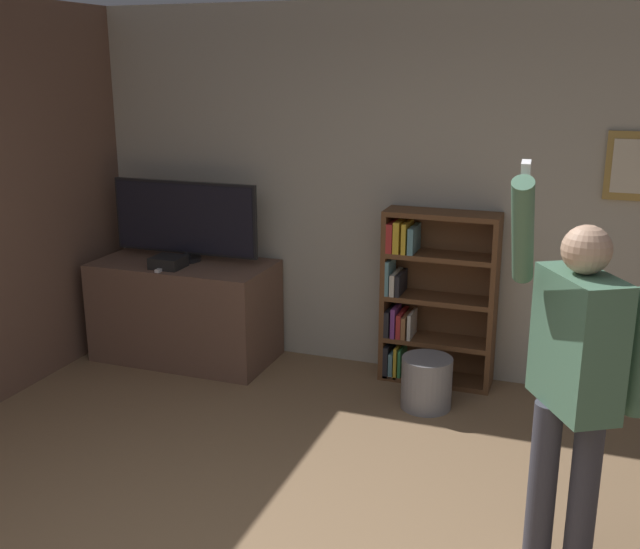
{
  "coord_description": "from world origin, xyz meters",
  "views": [
    {
      "loc": [
        1.25,
        -2.07,
        2.27
      ],
      "look_at": [
        -0.2,
        1.9,
        1.07
      ],
      "focal_mm": 42.0,
      "sensor_mm": 36.0,
      "label": 1
    }
  ],
  "objects_px": {
    "television": "(185,220)",
    "person": "(575,370)",
    "game_console": "(168,262)",
    "bookshelf": "(429,297)",
    "waste_bin": "(427,383)"
  },
  "relations": [
    {
      "from": "game_console",
      "to": "person",
      "type": "relative_size",
      "value": 0.12
    },
    {
      "from": "television",
      "to": "waste_bin",
      "type": "xyz_separation_m",
      "value": [
        1.99,
        -0.3,
        -0.93
      ]
    },
    {
      "from": "television",
      "to": "person",
      "type": "relative_size",
      "value": 0.63
    },
    {
      "from": "game_console",
      "to": "waste_bin",
      "type": "height_order",
      "value": "game_console"
    },
    {
      "from": "television",
      "to": "game_console",
      "type": "height_order",
      "value": "television"
    },
    {
      "from": "game_console",
      "to": "bookshelf",
      "type": "bearing_deg",
      "value": 11.84
    },
    {
      "from": "bookshelf",
      "to": "waste_bin",
      "type": "bearing_deg",
      "value": -77.97
    },
    {
      "from": "game_console",
      "to": "bookshelf",
      "type": "distance_m",
      "value": 1.96
    },
    {
      "from": "game_console",
      "to": "person",
      "type": "distance_m",
      "value": 3.32
    },
    {
      "from": "bookshelf",
      "to": "waste_bin",
      "type": "xyz_separation_m",
      "value": [
        0.1,
        -0.47,
        -0.46
      ]
    },
    {
      "from": "television",
      "to": "person",
      "type": "xyz_separation_m",
      "value": [
        2.92,
        -1.74,
        -0.12
      ]
    },
    {
      "from": "television",
      "to": "game_console",
      "type": "xyz_separation_m",
      "value": [
        -0.03,
        -0.23,
        -0.28
      ]
    },
    {
      "from": "television",
      "to": "bookshelf",
      "type": "distance_m",
      "value": 1.95
    },
    {
      "from": "person",
      "to": "waste_bin",
      "type": "xyz_separation_m",
      "value": [
        -0.93,
        1.44,
        -0.81
      ]
    },
    {
      "from": "television",
      "to": "waste_bin",
      "type": "relative_size",
      "value": 3.37
    }
  ]
}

